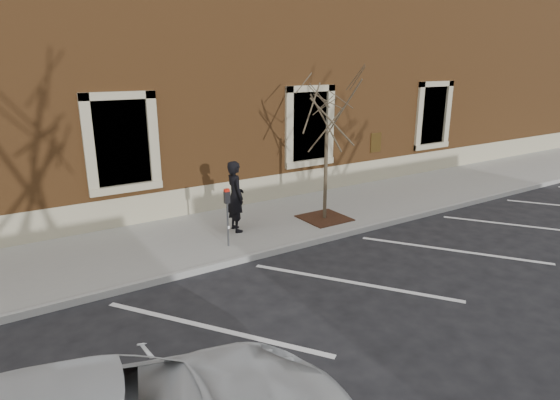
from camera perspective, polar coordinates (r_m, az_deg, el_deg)
ground at (r=11.57m, az=1.62°, el=-5.95°), size 120.00×120.00×0.00m
sidewalk_near at (r=12.92m, az=-2.77°, el=-3.14°), size 40.00×3.50×0.15m
curb_near at (r=11.50m, az=1.76°, el=-5.68°), size 40.00×0.12×0.15m
parking_stripes at (r=9.99m, az=8.86°, el=-9.91°), size 28.00×4.40×0.01m
building_civic at (r=17.63m, az=-13.11°, el=14.72°), size 40.00×8.62×8.00m
man at (r=12.11m, az=-5.46°, el=0.44°), size 0.51×0.72×1.86m
parking_meter at (r=11.07m, az=-6.45°, el=-0.82°), size 0.13×0.10×1.42m
tree_grate at (r=13.31m, az=5.43°, el=-2.20°), size 1.23×1.23×0.03m
sapling at (r=12.66m, az=5.82°, el=11.38°), size 2.70×2.70×4.51m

